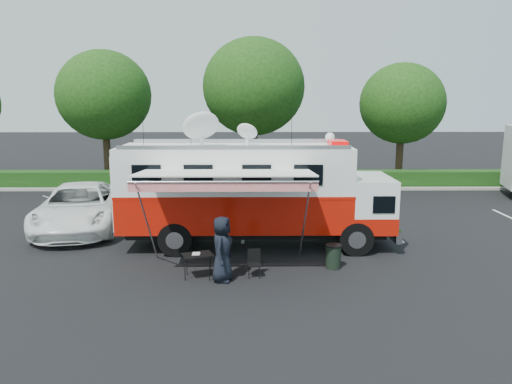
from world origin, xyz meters
TOP-DOWN VIEW (x-y plane):
  - ground_plane at (0.00, 0.00)m, footprint 120.00×120.00m
  - back_border at (1.14, 12.90)m, footprint 60.00×6.14m
  - stall_lines at (-0.50, 3.00)m, footprint 24.12×5.50m
  - command_truck at (-0.08, -0.00)m, footprint 9.75×2.68m
  - awning at (-0.96, -2.78)m, footprint 5.32×2.74m
  - white_suv at (-7.21, 2.40)m, footprint 4.06×7.00m
  - person at (-1.03, -3.54)m, footprint 0.80×1.06m
  - folding_table at (-1.78, -3.30)m, footprint 1.03×0.88m
  - folding_chair at (-0.10, -3.14)m, footprint 0.43×0.45m
  - trash_bin at (2.42, -2.47)m, footprint 0.51×0.51m

SIDE VIEW (x-z plane):
  - ground_plane at x=0.00m, z-range 0.00..0.00m
  - white_suv at x=-7.21m, z-range -0.92..0.92m
  - person at x=-1.03m, z-range -0.98..0.98m
  - stall_lines at x=-0.50m, z-range 0.00..0.01m
  - trash_bin at x=2.42m, z-range 0.00..0.77m
  - folding_chair at x=-0.10m, z-range 0.07..0.90m
  - folding_table at x=-1.78m, z-range 0.32..1.07m
  - command_truck at x=-0.08m, z-range -0.34..4.35m
  - awning at x=-0.96m, z-range 1.41..4.62m
  - back_border at x=1.14m, z-range 0.57..9.44m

